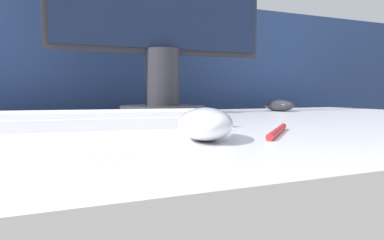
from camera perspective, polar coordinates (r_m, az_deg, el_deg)
partition_panel at (r=1.19m, az=-13.34°, el=-8.47°), size 5.00×0.03×1.11m
computer_mouse_near at (r=0.40m, az=2.03°, el=-0.57°), size 0.10×0.13×0.03m
keyboard at (r=0.56m, az=-18.30°, el=-0.04°), size 0.46×0.17×0.02m
computer_mouse_far at (r=1.06m, az=13.14°, el=2.18°), size 0.06×0.11×0.03m
pen at (r=0.46m, az=12.89°, el=-1.65°), size 0.10×0.11×0.01m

